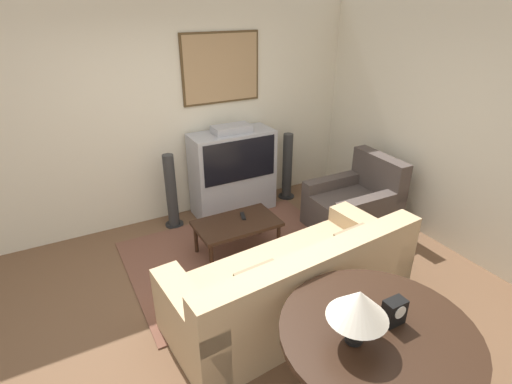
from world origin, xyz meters
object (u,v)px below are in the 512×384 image
Objects in this scene: tv at (233,172)px; couch at (293,286)px; table_lamp at (359,305)px; speaker_tower_right at (287,168)px; coffee_table at (237,225)px; mantel_clock at (394,312)px; speaker_tower_left at (171,193)px; armchair at (354,206)px; console_table at (378,338)px.

couch is at bearing -100.74° from tv.
speaker_tower_right is at bearing 63.91° from table_lamp.
coffee_table is 5.23× the size of mantel_clock.
tv reaches higher than mantel_clock.
speaker_tower_left is (-0.44, 0.95, 0.09)m from coffee_table.
armchair is 1.02× the size of speaker_tower_right.
speaker_tower_left is at bearing 93.18° from table_lamp.
speaker_tower_right is (0.85, -0.01, -0.12)m from tv.
mantel_clock is at bearing 86.92° from couch.
speaker_tower_right is (1.34, 3.15, -0.25)m from console_table.
speaker_tower_left reaches higher than armchair.
speaker_tower_left reaches higher than console_table.
tv is 1.23× the size of armchair.
speaker_tower_left is 1.71m from speaker_tower_right.
mantel_clock is 0.18× the size of speaker_tower_right.
console_table is 1.31× the size of speaker_tower_left.
armchair is at bearing 47.82° from table_lamp.
table_lamp reaches higher than console_table.
console_table is 0.20m from mantel_clock.
speaker_tower_right reaches higher than mantel_clock.
coffee_table is 0.73× the size of console_table.
speaker_tower_right is (1.27, 0.95, 0.09)m from coffee_table.
mantel_clock is (0.03, -1.07, 0.54)m from couch.
mantel_clock is (0.12, 0.02, 0.15)m from console_table.
mantel_clock is 3.20m from speaker_tower_left.
table_lamp reaches higher than speaker_tower_right.
speaker_tower_left is at bearing 180.00° from speaker_tower_right.
tv reaches higher than couch.
mantel_clock is at bearing -35.86° from armchair.
mantel_clock is at bearing -96.55° from tv.
console_table is (-0.48, -3.16, 0.13)m from tv.
speaker_tower_right is at bearing -0.50° from tv.
speaker_tower_left is (-0.37, 3.15, -0.25)m from console_table.
console_table is (-0.09, -1.08, 0.39)m from couch.
table_lamp is 3.19m from speaker_tower_left.
coffee_table is at bearing -143.14° from speaker_tower_right.
tv is 1.06m from coffee_table.
armchair is at bearing 51.31° from console_table.
couch is 1.12m from coffee_table.
console_table is 1.31× the size of speaker_tower_right.
tv reaches higher than console_table.
mantel_clock is at bearing -111.18° from speaker_tower_right.
mantel_clock reaches higher than armchair.
speaker_tower_right is (1.21, 3.13, -0.40)m from mantel_clock.
armchair is 1.18m from speaker_tower_right.
console_table is at bearing -172.20° from mantel_clock.
tv is at bearing 66.69° from coffee_table.
tv is at bearing 77.78° from table_lamp.
table_lamp is (-0.20, 0.02, 0.34)m from console_table.
couch is at bearing 85.26° from console_table.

